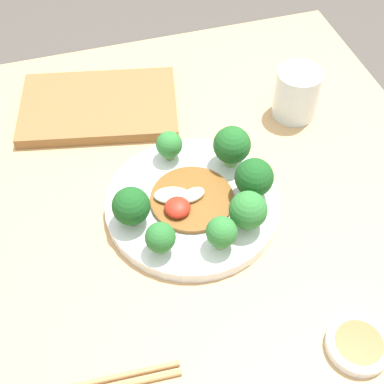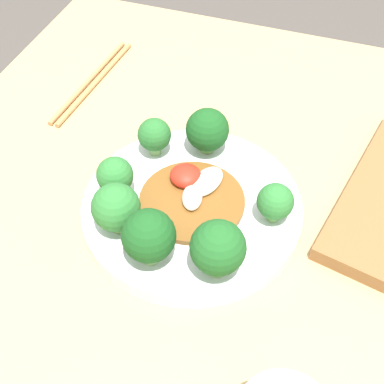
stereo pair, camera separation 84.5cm
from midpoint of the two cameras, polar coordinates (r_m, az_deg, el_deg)
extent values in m
plane|color=#4C4742|center=(1.34, -9.61, -32.35)|extent=(8.00, 8.00, 0.00)
cube|color=tan|center=(0.98, -12.79, -29.36)|extent=(0.88, 0.84, 0.74)
cylinder|color=silver|center=(0.61, -18.06, -25.56)|extent=(0.27, 0.27, 0.02)
cylinder|color=#7AAD5B|center=(0.60, -10.96, -18.60)|extent=(0.02, 0.02, 0.02)
sphere|color=#1E5B23|center=(0.57, -11.46, -17.40)|extent=(0.06, 0.06, 0.06)
cylinder|color=#89B76B|center=(0.58, -8.67, -25.02)|extent=(0.02, 0.02, 0.02)
sphere|color=#19511E|center=(0.55, -9.10, -24.14)|extent=(0.06, 0.06, 0.06)
cylinder|color=#7AAD5B|center=(0.57, -15.85, -33.60)|extent=(0.02, 0.02, 0.02)
sphere|color=#2D7533|center=(0.55, -16.52, -33.27)|extent=(0.04, 0.04, 0.04)
cylinder|color=#89B76B|center=(0.57, -10.71, -30.54)|extent=(0.02, 0.02, 0.01)
sphere|color=#2D7533|center=(0.54, -11.22, -30.02)|extent=(0.06, 0.06, 0.06)
cylinder|color=#70A356|center=(0.62, -27.92, -27.18)|extent=(0.02, 0.02, 0.01)
sphere|color=#19511E|center=(0.59, -29.04, -26.46)|extent=(0.06, 0.06, 0.06)
cylinder|color=#89B76B|center=(0.60, -25.32, -32.76)|extent=(0.02, 0.02, 0.01)
sphere|color=#286B2D|center=(0.57, -26.26, -32.36)|extent=(0.04, 0.04, 0.04)
cylinder|color=#7AAD5B|center=(0.63, -19.76, -16.83)|extent=(0.02, 0.02, 0.01)
sphere|color=#2D7533|center=(0.61, -20.36, -15.94)|extent=(0.04, 0.04, 0.04)
cylinder|color=brown|center=(0.60, -18.40, -25.22)|extent=(0.13, 0.13, 0.01)
ellipsoid|color=silver|center=(0.60, -21.61, -24.58)|extent=(0.06, 0.05, 0.01)
ellipsoid|color=beige|center=(0.59, -18.53, -24.96)|extent=(0.05, 0.03, 0.01)
ellipsoid|color=red|center=(0.59, -21.44, -26.95)|extent=(0.05, 0.05, 0.02)
cylinder|color=silver|center=(0.64, 1.14, -6.40)|extent=(0.08, 0.08, 0.09)
cylinder|color=#AD7F4C|center=(0.66, -39.99, -46.08)|extent=(0.22, 0.02, 0.01)
cylinder|color=silver|center=(0.58, 6.08, -48.97)|extent=(0.08, 0.08, 0.01)
cylinder|color=brown|center=(0.58, 6.15, -49.06)|extent=(0.06, 0.06, 0.00)
cube|color=brown|center=(0.76, -26.92, -6.70)|extent=(0.31, 0.24, 0.02)
camera|label=1|loc=(0.42, -150.27, -35.38)|focal=50.00mm
camera|label=2|loc=(0.42, 29.73, 35.38)|focal=50.00mm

